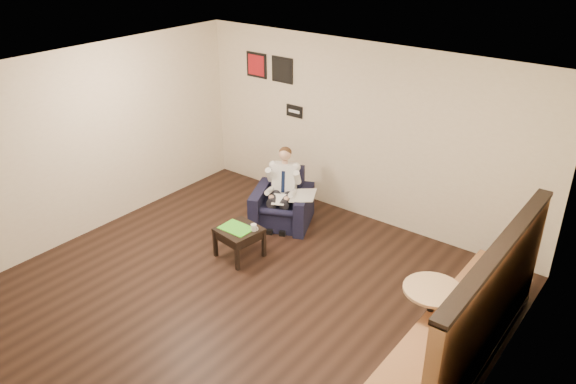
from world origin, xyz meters
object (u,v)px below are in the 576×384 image
Objects in this scene: armchair at (282,199)px; green_folder at (236,228)px; side_table at (239,242)px; cafe_table at (429,318)px; banquette at (464,299)px; seated_man at (280,193)px; coffee_mug at (254,227)px; smartphone at (250,226)px.

armchair reaches higher than green_folder.
side_table is 0.68× the size of cafe_table.
armchair is at bearing 94.40° from green_folder.
seated_man is at bearing 161.80° from banquette.
side_table is at bearing -154.54° from coffee_mug.
coffee_mug is 0.14m from smartphone.
armchair is 1.16m from side_table.
seated_man is (0.05, -0.10, 0.16)m from armchair.
side_table is 0.18× the size of banquette.
armchair reaches higher than coffee_mug.
coffee_mug reaches higher than side_table.
banquette is (3.19, -0.21, 0.31)m from smartphone.
coffee_mug is at bearing -7.10° from smartphone.
smartphone is at bearing -103.20° from armchair.
green_folder is at bearing 177.72° from cafe_table.
green_folder is 3.31m from banquette.
side_table is at bearing -108.24° from armchair.
banquette is (3.29, -0.05, 0.31)m from green_folder.
seated_man is 1.06m from green_folder.
smartphone is 3.21m from banquette.
cafe_table is at bearing -2.61° from side_table.
armchair reaches higher than side_table.
seated_man is 3.24m from cafe_table.
smartphone is at bearing 64.42° from side_table.
cafe_table reaches higher than green_folder.
armchair is at bearing 160.51° from banquette.
banquette is (3.26, -0.06, 0.54)m from side_table.
seated_man is at bearing 94.19° from side_table.
smartphone is at bearing 57.81° from green_folder.
armchair reaches higher than smartphone.
green_folder is at bearing -109.93° from armchair.
banquette is at bearing -2.88° from coffee_mug.
coffee_mug reaches higher than smartphone.
smartphone reaches higher than side_table.
banquette reaches higher than green_folder.
seated_man is 2.10× the size of side_table.
green_folder reaches higher than side_table.
side_table is (0.08, -1.04, -0.35)m from seated_man.
armchair is 1.58× the size of side_table.
banquette is at bearing -42.53° from seated_man.
green_folder is 0.20m from smartphone.
banquette reaches higher than coffee_mug.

